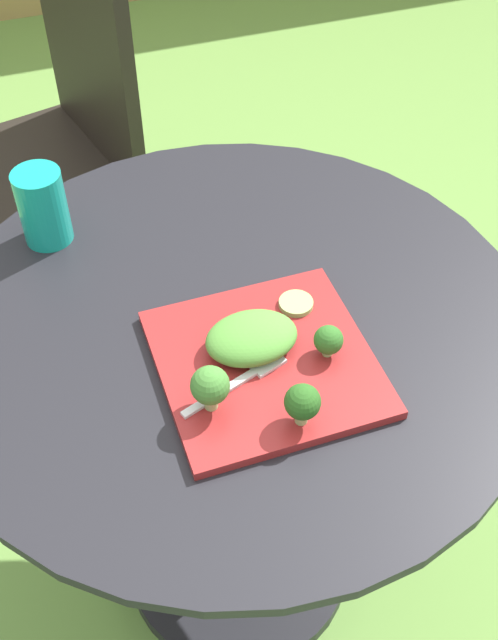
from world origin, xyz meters
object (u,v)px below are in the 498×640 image
patio_chair (53,132)px  drinking_glass (44,210)px  fork (244,379)px  salad_plate (265,363)px

patio_chair → drinking_glass: size_ratio=7.68×
fork → patio_chair: bearing=97.0°
salad_plate → fork: bearing=-148.8°
salad_plate → drinking_glass: bearing=122.7°
patio_chair → drinking_glass: (-0.07, -0.60, 0.25)m
drinking_glass → fork: size_ratio=0.78×
salad_plate → drinking_glass: size_ratio=2.30×
patio_chair → salad_plate: (0.16, -0.94, 0.21)m
patio_chair → fork: bearing=-83.0°
drinking_glass → fork: (0.18, -0.37, -0.04)m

